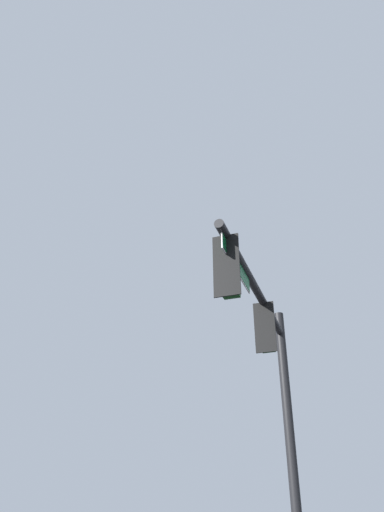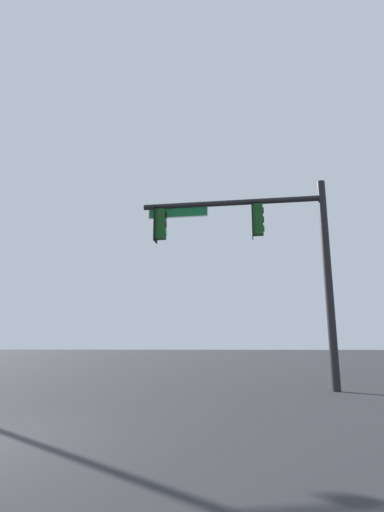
# 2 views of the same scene
# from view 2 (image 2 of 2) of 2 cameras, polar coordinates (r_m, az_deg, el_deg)

# --- Properties ---
(signal_pole_near) EXTENTS (6.42, 0.56, 6.92)m
(signal_pole_near) POSITION_cam_2_polar(r_m,az_deg,el_deg) (13.87, 10.15, 1.95)
(signal_pole_near) COLOR black
(signal_pole_near) RESTS_ON ground_plane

